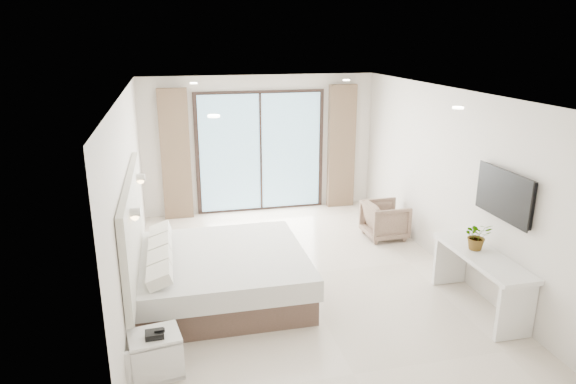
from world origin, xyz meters
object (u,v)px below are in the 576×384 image
object	(u,v)px
bed	(220,274)
console_desk	(481,269)
nightstand	(156,354)
armchair	(385,218)

from	to	relation	value
bed	console_desk	xyz separation A→B (m)	(3.23, -1.08, 0.24)
bed	nightstand	distance (m)	1.75
bed	console_desk	distance (m)	3.41
bed	nightstand	size ratio (longest dim) A/B	3.87
nightstand	armchair	distance (m)	4.92
nightstand	console_desk	bearing A→B (deg)	-2.92
bed	console_desk	bearing A→B (deg)	-18.57
console_desk	armchair	size ratio (longest dim) A/B	2.31
bed	armchair	size ratio (longest dim) A/B	3.19
console_desk	bed	bearing A→B (deg)	161.43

